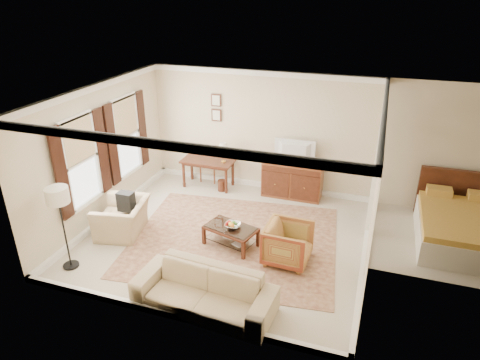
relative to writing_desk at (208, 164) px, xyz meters
The scene contains 21 objects.
room_shell 3.06m from the writing_desk, 59.25° to the right, with size 5.51×5.01×2.91m.
annex_bedroom 5.81m from the writing_desk, ahead, with size 3.00×2.70×2.90m.
window_front 3.28m from the writing_desk, 117.79° to the right, with size 0.12×1.56×1.80m, color #CCB284, non-canonical shape.
window_rear 2.11m from the writing_desk, 141.17° to the right, with size 0.12×1.56×1.80m, color #CCB284, non-canonical shape.
doorway 4.02m from the writing_desk, ahead, with size 0.10×1.12×2.25m, color white, non-canonical shape.
rug 2.67m from the writing_desk, 56.43° to the right, with size 3.99×3.42×0.01m, color maroon.
writing_desk is the anchor object (origin of this frame).
desk_chair 0.37m from the writing_desk, 104.96° to the left, with size 0.45×0.45×1.05m, color brown, non-canonical shape.
desk_lamp 0.55m from the writing_desk, ahead, with size 0.32×0.32×0.50m, color silver, non-canonical shape.
framed_prints 1.41m from the writing_desk, 75.69° to the left, with size 0.25×0.04×0.68m, color #4F2516, non-canonical shape.
sideboard 2.12m from the writing_desk, ahead, with size 1.40×0.54×0.86m, color brown.
tv 2.24m from the writing_desk, ahead, with size 0.91×0.52×0.12m, color black.
coffee_table 2.79m from the writing_desk, 58.58° to the right, with size 1.10×0.82×0.42m.
fruit_bowl 2.80m from the writing_desk, 57.93° to the right, with size 0.42×0.42×0.10m, color silver.
book_a 2.63m from the writing_desk, 59.78° to the right, with size 0.28×0.04×0.38m, color brown.
book_b 2.92m from the writing_desk, 56.87° to the right, with size 0.28×0.03×0.38m, color brown.
striped_armchair 3.64m from the writing_desk, 44.10° to the right, with size 0.80×0.75×0.83m, color maroon.
club_armchair 2.75m from the writing_desk, 106.98° to the right, with size 1.07×0.69×0.93m, color tan.
backpack 2.62m from the writing_desk, 106.55° to the right, with size 0.32×0.22×0.40m, color black.
sofa 4.49m from the writing_desk, 68.44° to the right, with size 2.22×0.65×0.87m, color tan.
floor_lamp 4.15m from the writing_desk, 105.25° to the right, with size 0.39×0.39×1.58m.
Camera 1 is at (2.64, -6.95, 4.68)m, focal length 32.00 mm.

